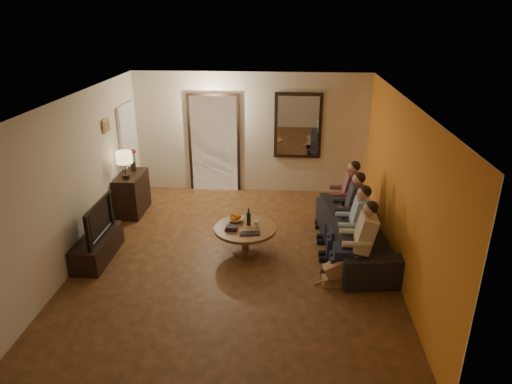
# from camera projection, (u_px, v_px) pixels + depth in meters

# --- Properties ---
(floor) EXTENTS (5.00, 6.00, 0.01)m
(floor) POSITION_uv_depth(u_px,v_px,m) (237.00, 257.00, 7.51)
(floor) COLOR #442C12
(floor) RESTS_ON ground
(ceiling) EXTENTS (5.00, 6.00, 0.01)m
(ceiling) POSITION_uv_depth(u_px,v_px,m) (234.00, 99.00, 6.53)
(ceiling) COLOR white
(ceiling) RESTS_ON back_wall
(back_wall) EXTENTS (5.00, 0.02, 2.60)m
(back_wall) POSITION_uv_depth(u_px,v_px,m) (251.00, 134.00, 9.79)
(back_wall) COLOR beige
(back_wall) RESTS_ON floor
(front_wall) EXTENTS (5.00, 0.02, 2.60)m
(front_wall) POSITION_uv_depth(u_px,v_px,m) (199.00, 300.00, 4.25)
(front_wall) COLOR beige
(front_wall) RESTS_ON floor
(left_wall) EXTENTS (0.02, 6.00, 2.60)m
(left_wall) POSITION_uv_depth(u_px,v_px,m) (78.00, 180.00, 7.18)
(left_wall) COLOR beige
(left_wall) RESTS_ON floor
(right_wall) EXTENTS (0.02, 6.00, 2.60)m
(right_wall) POSITION_uv_depth(u_px,v_px,m) (400.00, 188.00, 6.85)
(right_wall) COLOR beige
(right_wall) RESTS_ON floor
(orange_accent) EXTENTS (0.01, 6.00, 2.60)m
(orange_accent) POSITION_uv_depth(u_px,v_px,m) (400.00, 188.00, 6.85)
(orange_accent) COLOR gold
(orange_accent) RESTS_ON right_wall
(kitchen_doorway) EXTENTS (1.00, 0.06, 2.10)m
(kitchen_doorway) POSITION_uv_depth(u_px,v_px,m) (214.00, 144.00, 9.92)
(kitchen_doorway) COLOR #FFE0A5
(kitchen_doorway) RESTS_ON floor
(door_trim) EXTENTS (1.12, 0.04, 2.22)m
(door_trim) POSITION_uv_depth(u_px,v_px,m) (214.00, 144.00, 9.91)
(door_trim) COLOR black
(door_trim) RESTS_ON floor
(fridge_glimpse) EXTENTS (0.45, 0.03, 1.70)m
(fridge_glimpse) POSITION_uv_depth(u_px,v_px,m) (226.00, 151.00, 9.96)
(fridge_glimpse) COLOR silver
(fridge_glimpse) RESTS_ON floor
(mirror_frame) EXTENTS (1.00, 0.05, 1.40)m
(mirror_frame) POSITION_uv_depth(u_px,v_px,m) (298.00, 126.00, 9.61)
(mirror_frame) COLOR black
(mirror_frame) RESTS_ON back_wall
(mirror_glass) EXTENTS (0.86, 0.02, 1.26)m
(mirror_glass) POSITION_uv_depth(u_px,v_px,m) (298.00, 126.00, 9.58)
(mirror_glass) COLOR white
(mirror_glass) RESTS_ON back_wall
(white_door) EXTENTS (0.06, 0.85, 2.04)m
(white_door) POSITION_uv_depth(u_px,v_px,m) (130.00, 153.00, 9.41)
(white_door) COLOR white
(white_door) RESTS_ON floor
(framed_art) EXTENTS (0.03, 0.28, 0.24)m
(framed_art) POSITION_uv_depth(u_px,v_px,m) (106.00, 126.00, 8.17)
(framed_art) COLOR #B28C33
(framed_art) RESTS_ON left_wall
(art_canvas) EXTENTS (0.01, 0.22, 0.18)m
(art_canvas) POSITION_uv_depth(u_px,v_px,m) (107.00, 126.00, 8.17)
(art_canvas) COLOR brown
(art_canvas) RESTS_ON left_wall
(dresser) EXTENTS (0.45, 0.90, 0.80)m
(dresser) POSITION_uv_depth(u_px,v_px,m) (132.00, 194.00, 9.01)
(dresser) COLOR black
(dresser) RESTS_ON floor
(table_lamp) EXTENTS (0.30, 0.30, 0.54)m
(table_lamp) POSITION_uv_depth(u_px,v_px,m) (125.00, 165.00, 8.56)
(table_lamp) COLOR beige
(table_lamp) RESTS_ON dresser
(flower_vase) EXTENTS (0.14, 0.14, 0.44)m
(flower_vase) POSITION_uv_depth(u_px,v_px,m) (133.00, 160.00, 8.98)
(flower_vase) COLOR #A82512
(flower_vase) RESTS_ON dresser
(tv_stand) EXTENTS (0.45, 1.20, 0.40)m
(tv_stand) POSITION_uv_depth(u_px,v_px,m) (98.00, 247.00, 7.41)
(tv_stand) COLOR black
(tv_stand) RESTS_ON floor
(tv) EXTENTS (1.03, 0.14, 0.59)m
(tv) POSITION_uv_depth(u_px,v_px,m) (94.00, 220.00, 7.22)
(tv) COLOR black
(tv) RESTS_ON tv_stand
(sofa) EXTENTS (2.51, 1.23, 0.70)m
(sofa) POSITION_uv_depth(u_px,v_px,m) (357.00, 232.00, 7.57)
(sofa) COLOR black
(sofa) RESTS_ON floor
(person_a) EXTENTS (0.60, 0.40, 1.20)m
(person_a) POSITION_uv_depth(u_px,v_px,m) (360.00, 245.00, 6.65)
(person_a) COLOR tan
(person_a) RESTS_ON sofa
(person_b) EXTENTS (0.60, 0.40, 1.20)m
(person_b) POSITION_uv_depth(u_px,v_px,m) (354.00, 227.00, 7.20)
(person_b) COLOR tan
(person_b) RESTS_ON sofa
(person_c) EXTENTS (0.60, 0.40, 1.20)m
(person_c) POSITION_uv_depth(u_px,v_px,m) (350.00, 211.00, 7.76)
(person_c) COLOR tan
(person_c) RESTS_ON sofa
(person_d) EXTENTS (0.60, 0.40, 1.20)m
(person_d) POSITION_uv_depth(u_px,v_px,m) (346.00, 198.00, 8.31)
(person_d) COLOR tan
(person_d) RESTS_ON sofa
(dog) EXTENTS (0.59, 0.32, 0.56)m
(dog) POSITION_uv_depth(u_px,v_px,m) (340.00, 268.00, 6.67)
(dog) COLOR #996F46
(dog) RESTS_ON floor
(coffee_table) EXTENTS (1.14, 1.14, 0.45)m
(coffee_table) POSITION_uv_depth(u_px,v_px,m) (245.00, 239.00, 7.61)
(coffee_table) COLOR brown
(coffee_table) RESTS_ON floor
(bowl) EXTENTS (0.26, 0.26, 0.06)m
(bowl) POSITION_uv_depth(u_px,v_px,m) (236.00, 220.00, 7.73)
(bowl) COLOR white
(bowl) RESTS_ON coffee_table
(oranges) EXTENTS (0.20, 0.20, 0.08)m
(oranges) POSITION_uv_depth(u_px,v_px,m) (236.00, 216.00, 7.70)
(oranges) COLOR orange
(oranges) RESTS_ON bowl
(wine_bottle) EXTENTS (0.07, 0.07, 0.31)m
(wine_bottle) POSITION_uv_depth(u_px,v_px,m) (249.00, 216.00, 7.55)
(wine_bottle) COLOR black
(wine_bottle) RESTS_ON coffee_table
(wine_glass) EXTENTS (0.06, 0.06, 0.10)m
(wine_glass) POSITION_uv_depth(u_px,v_px,m) (256.00, 224.00, 7.54)
(wine_glass) COLOR silver
(wine_glass) RESTS_ON coffee_table
(book_stack) EXTENTS (0.20, 0.15, 0.07)m
(book_stack) POSITION_uv_depth(u_px,v_px,m) (231.00, 228.00, 7.43)
(book_stack) COLOR black
(book_stack) RESTS_ON coffee_table
(laptop) EXTENTS (0.36, 0.26, 0.03)m
(laptop) POSITION_uv_depth(u_px,v_px,m) (250.00, 235.00, 7.25)
(laptop) COLOR black
(laptop) RESTS_ON coffee_table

